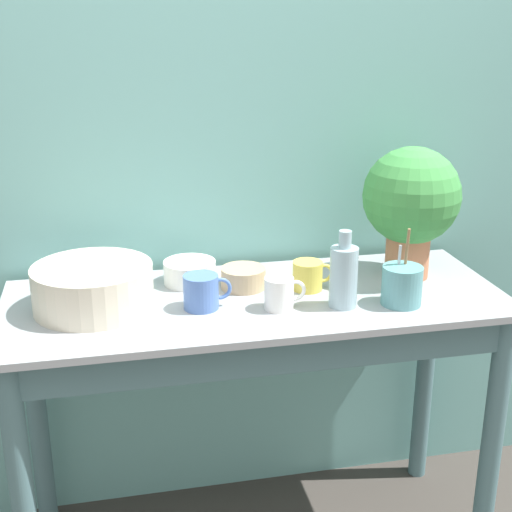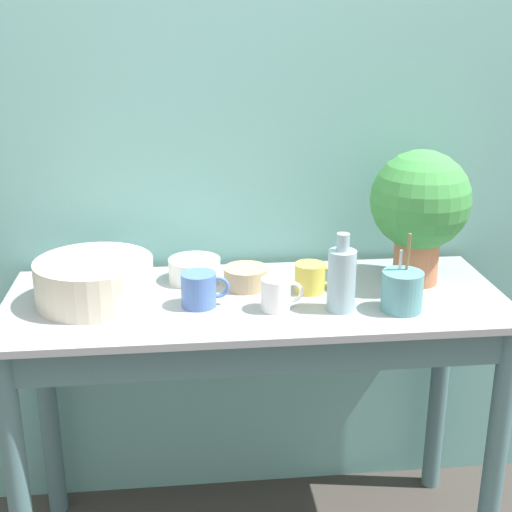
# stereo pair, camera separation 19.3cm
# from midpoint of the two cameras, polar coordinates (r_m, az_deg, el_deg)

# --- Properties ---
(wall_back) EXTENTS (6.00, 0.05, 2.40)m
(wall_back) POSITION_cam_midpoint_polar(r_m,az_deg,el_deg) (2.19, 1.65, 8.88)
(wall_back) COLOR #70ADA8
(wall_back) RESTS_ON ground_plane
(counter_table) EXTENTS (1.39, 0.54, 0.83)m
(counter_table) POSITION_cam_midpoint_polar(r_m,az_deg,el_deg) (2.03, 2.82, -8.26)
(counter_table) COLOR slate
(counter_table) RESTS_ON ground_plane
(potted_plant) EXTENTS (0.28, 0.28, 0.39)m
(potted_plant) POSITION_cam_midpoint_polar(r_m,az_deg,el_deg) (2.09, 15.61, 3.90)
(potted_plant) COLOR #B7704C
(potted_plant) RESTS_ON counter_table
(bowl_wash_large) EXTENTS (0.32, 0.32, 0.12)m
(bowl_wash_large) POSITION_cam_midpoint_polar(r_m,az_deg,el_deg) (1.95, -10.05, -2.02)
(bowl_wash_large) COLOR beige
(bowl_wash_large) RESTS_ON counter_table
(bottle_tall) EXTENTS (0.07, 0.07, 0.21)m
(bottle_tall) POSITION_cam_midpoint_polar(r_m,az_deg,el_deg) (1.89, 9.79, -1.85)
(bottle_tall) COLOR #93B2BC
(bottle_tall) RESTS_ON counter_table
(mug_white) EXTENTS (0.11, 0.08, 0.09)m
(mug_white) POSITION_cam_midpoint_polar(r_m,az_deg,el_deg) (1.88, 4.61, -3.11)
(mug_white) COLOR white
(mug_white) RESTS_ON counter_table
(mug_blue) EXTENTS (0.13, 0.09, 0.09)m
(mug_blue) POSITION_cam_midpoint_polar(r_m,az_deg,el_deg) (1.90, -1.65, -2.75)
(mug_blue) COLOR #4C70B7
(mug_blue) RESTS_ON counter_table
(mug_yellow) EXTENTS (0.12, 0.09, 0.08)m
(mug_yellow) POSITION_cam_midpoint_polar(r_m,az_deg,el_deg) (2.01, 7.14, -1.77)
(mug_yellow) COLOR #E5CC4C
(mug_yellow) RESTS_ON counter_table
(bowl_small_enamel_white) EXTENTS (0.15, 0.15, 0.07)m
(bowl_small_enamel_white) POSITION_cam_midpoint_polar(r_m,az_deg,el_deg) (2.08, -2.30, -1.15)
(bowl_small_enamel_white) COLOR silver
(bowl_small_enamel_white) RESTS_ON counter_table
(bowl_small_tan) EXTENTS (0.13, 0.13, 0.06)m
(bowl_small_tan) POSITION_cam_midpoint_polar(r_m,az_deg,el_deg) (2.03, 1.92, -1.77)
(bowl_small_tan) COLOR tan
(bowl_small_tan) RESTS_ON counter_table
(utensil_cup) EXTENTS (0.11, 0.11, 0.21)m
(utensil_cup) POSITION_cam_midpoint_polar(r_m,az_deg,el_deg) (1.93, 14.44, -2.78)
(utensil_cup) COLOR #569399
(utensil_cup) RESTS_ON counter_table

